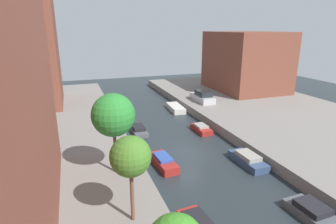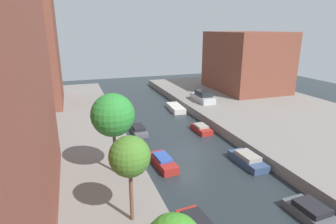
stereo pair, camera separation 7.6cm
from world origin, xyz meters
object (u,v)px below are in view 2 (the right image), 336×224
Objects in this scene: low_block_right at (246,61)px; moored_boat_right_2 at (248,160)px; parked_car at (203,97)px; moored_boat_right_4 at (176,108)px; apartment_tower_far at (12,22)px; moored_boat_left_3 at (138,130)px; moored_boat_right_3 at (201,129)px; moored_boat_left_2 at (163,162)px; street_tree_1 at (130,157)px; street_tree_2 at (113,115)px; moored_boat_left_4 at (127,113)px; moored_boat_right_1 at (312,213)px.

moored_boat_right_2 is (-14.15, -21.80, -5.34)m from low_block_right.
parked_car is 4.26m from moored_boat_right_4.
apartment_tower_far is 21.36m from moored_boat_left_3.
moored_boat_right_3 is 8.72m from moored_boat_right_4.
moored_boat_right_4 is at bearing 65.67° from moored_boat_left_2.
moored_boat_right_2 reaches higher than moored_boat_left_3.
moored_boat_left_3 is 1.24× the size of moored_boat_right_3.
moored_boat_left_3 is (-11.01, -6.55, -1.33)m from parked_car.
apartment_tower_far is 4.42× the size of street_tree_1.
moored_boat_left_2 reaches higher than moored_boat_left_3.
parked_car is 18.44m from moored_boat_left_2.
moored_boat_right_2 is at bearing -2.55° from street_tree_2.
low_block_right is 36.81m from street_tree_1.
street_tree_1 is at bearing -128.57° from moored_boat_right_3.
moored_boat_left_4 is at bearing 90.68° from moored_boat_left_2.
moored_boat_right_1 is (10.56, -2.18, -4.41)m from street_tree_1.
street_tree_1 is at bearing -155.20° from moored_boat_right_2.
moored_boat_left_2 is 0.97× the size of moored_boat_left_3.
moored_boat_left_2 is at bearing -136.69° from low_block_right.
moored_boat_right_1 reaches higher than moored_boat_left_3.
moored_boat_right_1 is (6.44, -9.25, -0.01)m from moored_boat_left_2.
street_tree_1 is 9.28m from moored_boat_left_2.
moored_boat_right_2 is at bearing 86.70° from moored_boat_right_1.
apartment_tower_far is at bearing 142.99° from moored_boat_right_3.
moored_boat_left_3 reaches higher than moored_boat_right_3.
apartment_tower_far reaches higher than parked_car.
moored_boat_right_4 is at bearing 63.71° from street_tree_1.
street_tree_2 is 20.39m from moored_boat_right_4.
low_block_right is 2.58× the size of street_tree_1.
street_tree_1 reaches higher than moored_boat_right_2.
street_tree_1 is 1.28× the size of moored_boat_left_3.
moored_boat_left_4 is at bearing 89.95° from moored_boat_left_3.
parked_car is 1.55× the size of moored_boat_right_3.
moored_boat_left_2 is 1.19× the size of moored_boat_left_4.
apartment_tower_far reaches higher than low_block_right.
parked_car reaches higher than moored_boat_left_3.
street_tree_2 is 1.88× the size of moored_boat_left_4.
moored_boat_left_3 is at bearing -44.67° from apartment_tower_far.
moored_boat_right_3 is at bearing 43.90° from moored_boat_left_2.
parked_car is 1.53× the size of moored_boat_left_4.
moored_boat_right_3 is 0.70× the size of moored_boat_right_4.
moored_boat_right_1 is at bearing -90.30° from moored_boat_right_3.
low_block_right is at bearing 13.19° from moored_boat_left_4.
low_block_right is at bearing 63.37° from moored_boat_right_1.
low_block_right reaches higher than moored_boat_right_1.
apartment_tower_far is 3.68× the size of street_tree_2.
low_block_right is 2.64× the size of parked_car.
moored_boat_left_2 is (-10.83, -14.87, -1.27)m from parked_car.
street_tree_2 is 11.72m from moored_boat_left_3.
street_tree_1 is (-25.13, -26.88, -0.96)m from low_block_right.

